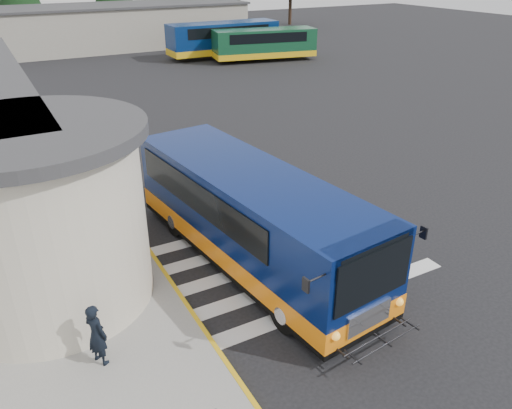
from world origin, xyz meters
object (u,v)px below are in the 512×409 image
pedestrian_a (97,334)px  far_bus_b (264,43)px  transit_bus (252,220)px  far_bus_a (223,38)px  pedestrian_b (134,270)px

pedestrian_a → far_bus_b: bearing=-65.1°
transit_bus → far_bus_a: size_ratio=1.02×
pedestrian_a → far_bus_a: (19.65, 34.46, 0.80)m
transit_bus → pedestrian_a: transit_bus is taller
transit_bus → far_bus_b: transit_bus is taller
far_bus_a → far_bus_b: bearing=-144.7°
pedestrian_a → far_bus_b: 37.99m
transit_bus → pedestrian_b: transit_bus is taller
transit_bus → far_bus_b: (16.86, 28.67, 0.14)m
transit_bus → pedestrian_b: bearing=177.1°
pedestrian_a → far_bus_a: bearing=-59.3°
pedestrian_a → pedestrian_b: 2.52m
pedestrian_b → far_bus_b: bearing=120.4°
transit_bus → far_bus_a: far_bus_a is taller
transit_bus → far_bus_a: bearing=59.5°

